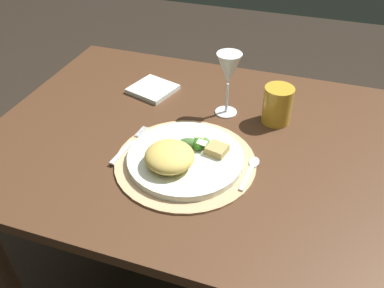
% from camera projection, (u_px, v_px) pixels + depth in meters
% --- Properties ---
extents(dining_table, '(1.22, 0.83, 0.73)m').
position_uv_depth(dining_table, '(217.00, 177.00, 1.13)').
color(dining_table, '#4C2F1C').
rests_on(dining_table, ground).
extents(placemat, '(0.34, 0.34, 0.01)m').
position_uv_depth(placemat, '(185.00, 162.00, 0.98)').
color(placemat, tan).
rests_on(placemat, dining_table).
extents(dinner_plate, '(0.28, 0.28, 0.02)m').
position_uv_depth(dinner_plate, '(185.00, 158.00, 0.97)').
color(dinner_plate, silver).
rests_on(dinner_plate, placemat).
extents(pasta_serving, '(0.16, 0.16, 0.05)m').
position_uv_depth(pasta_serving, '(169.00, 156.00, 0.92)').
color(pasta_serving, '#DFBD58').
rests_on(pasta_serving, dinner_plate).
extents(salad_greens, '(0.08, 0.07, 0.03)m').
position_uv_depth(salad_greens, '(197.00, 143.00, 0.98)').
color(salad_greens, '#2C6B1A').
rests_on(salad_greens, dinner_plate).
extents(bread_piece, '(0.05, 0.05, 0.02)m').
position_uv_depth(bread_piece, '(217.00, 149.00, 0.97)').
color(bread_piece, tan).
rests_on(bread_piece, dinner_plate).
extents(fork, '(0.03, 0.16, 0.00)m').
position_uv_depth(fork, '(128.00, 147.00, 1.01)').
color(fork, silver).
rests_on(fork, placemat).
extents(spoon, '(0.03, 0.13, 0.01)m').
position_uv_depth(spoon, '(252.00, 168.00, 0.95)').
color(spoon, silver).
rests_on(spoon, placemat).
extents(napkin, '(0.15, 0.15, 0.01)m').
position_uv_depth(napkin, '(153.00, 89.00, 1.24)').
color(napkin, white).
rests_on(napkin, dining_table).
extents(wine_glass, '(0.07, 0.07, 0.18)m').
position_uv_depth(wine_glass, '(228.00, 71.00, 1.07)').
color(wine_glass, silver).
rests_on(wine_glass, dining_table).
extents(amber_tumbler, '(0.08, 0.08, 0.10)m').
position_uv_depth(amber_tumbler, '(277.00, 105.00, 1.09)').
color(amber_tumbler, gold).
rests_on(amber_tumbler, dining_table).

